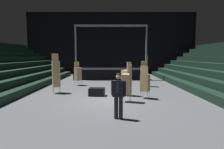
{
  "coord_description": "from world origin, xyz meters",
  "views": [
    {
      "loc": [
        0.09,
        -9.65,
        2.3
      ],
      "look_at": [
        0.13,
        -0.52,
        1.4
      ],
      "focal_mm": 29.7,
      "sensor_mm": 36.0,
      "label": 1
    }
  ],
  "objects": [
    {
      "name": "equipment_road_case",
      "position": [
        -0.79,
        1.01,
        0.23
      ],
      "size": [
        0.95,
        0.69,
        0.45
      ],
      "primitive_type": "cube",
      "rotation": [
        0.0,
        0.0,
        -0.1
      ],
      "color": "black",
      "rests_on": "ground_plane"
    },
    {
      "name": "chair_stack_mid_left",
      "position": [
        -2.61,
        4.94,
        0.94
      ],
      "size": [
        0.62,
        0.62,
        1.88
      ],
      "rotation": [
        0.0,
        0.0,
        3.8
      ],
      "color": "#B2B5BA",
      "rests_on": "ground_plane"
    },
    {
      "name": "stage_riser",
      "position": [
        0.0,
        9.76,
        0.58
      ],
      "size": [
        7.32,
        3.35,
        5.31
      ],
      "color": "black",
      "rests_on": "ground_plane"
    },
    {
      "name": "arena_end_wall",
      "position": [
        0.0,
        15.0,
        4.0
      ],
      "size": [
        22.0,
        0.3,
        8.0
      ],
      "primitive_type": "cube",
      "color": "black",
      "rests_on": "ground_plane"
    },
    {
      "name": "chair_stack_mid_right",
      "position": [
        1.89,
        0.32,
        0.9
      ],
      "size": [
        0.6,
        0.6,
        1.79
      ],
      "rotation": [
        0.0,
        0.0,
        5.79
      ],
      "color": "#B2B5BA",
      "rests_on": "ground_plane"
    },
    {
      "name": "chair_stack_rear_left",
      "position": [
        0.93,
        1.07,
        0.98
      ],
      "size": [
        0.62,
        0.62,
        1.96
      ],
      "rotation": [
        0.0,
        0.0,
        0.92
      ],
      "color": "#B2B5BA",
      "rests_on": "ground_plane"
    },
    {
      "name": "man_with_tie",
      "position": [
        0.33,
        -3.02,
        0.96
      ],
      "size": [
        0.57,
        0.35,
        1.7
      ],
      "rotation": [
        0.0,
        0.0,
        2.8
      ],
      "color": "black",
      "rests_on": "ground_plane"
    },
    {
      "name": "chair_stack_front_left",
      "position": [
        -3.4,
        1.82,
        1.24
      ],
      "size": [
        0.59,
        0.59,
        2.48
      ],
      "rotation": [
        0.0,
        0.0,
        3.59
      ],
      "color": "#B2B5BA",
      "rests_on": "ground_plane"
    },
    {
      "name": "chair_stack_front_right",
      "position": [
        2.56,
        4.43,
        1.19
      ],
      "size": [
        0.56,
        0.56,
        2.39
      ],
      "rotation": [
        0.0,
        0.0,
        1.25
      ],
      "color": "#B2B5BA",
      "rests_on": "ground_plane"
    },
    {
      "name": "chair_stack_mid_centre",
      "position": [
        0.84,
        -0.45,
        0.94
      ],
      "size": [
        0.55,
        0.55,
        1.88
      ],
      "rotation": [
        0.0,
        0.0,
        1.26
      ],
      "color": "#B2B5BA",
      "rests_on": "ground_plane"
    },
    {
      "name": "ground_plane",
      "position": [
        0.0,
        0.0,
        -0.05
      ],
      "size": [
        22.0,
        30.0,
        0.1
      ],
      "primitive_type": "cube",
      "color": "#515459"
    }
  ]
}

